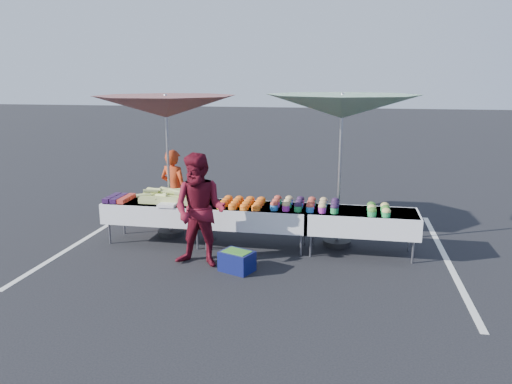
% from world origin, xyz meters
% --- Properties ---
extents(ground, '(80.00, 80.00, 0.00)m').
position_xyz_m(ground, '(0.00, 0.00, 0.00)').
color(ground, black).
extents(stripe_left, '(0.10, 5.00, 0.00)m').
position_xyz_m(stripe_left, '(-3.20, 0.00, 0.00)').
color(stripe_left, silver).
rests_on(stripe_left, ground).
extents(stripe_right, '(0.10, 5.00, 0.00)m').
position_xyz_m(stripe_right, '(3.20, 0.00, 0.00)').
color(stripe_right, silver).
rests_on(stripe_right, ground).
extents(table_left, '(1.86, 0.81, 0.75)m').
position_xyz_m(table_left, '(-1.80, 0.00, 0.58)').
color(table_left, white).
rests_on(table_left, ground).
extents(table_center, '(1.86, 0.81, 0.75)m').
position_xyz_m(table_center, '(0.00, 0.00, 0.58)').
color(table_center, white).
rests_on(table_center, ground).
extents(table_right, '(1.86, 0.81, 0.75)m').
position_xyz_m(table_right, '(1.80, 0.00, 0.58)').
color(table_right, white).
rests_on(table_right, ground).
extents(berry_punnets, '(0.40, 0.54, 0.08)m').
position_xyz_m(berry_punnets, '(-2.51, -0.06, 0.79)').
color(berry_punnets, black).
rests_on(berry_punnets, table_left).
extents(corn_pile, '(1.16, 0.57, 0.26)m').
position_xyz_m(corn_pile, '(-1.55, 0.04, 0.84)').
color(corn_pile, '#C0D76E').
rests_on(corn_pile, table_left).
extents(plastic_bags, '(0.30, 0.25, 0.05)m').
position_xyz_m(plastic_bags, '(-1.50, -0.30, 0.78)').
color(plastic_bags, white).
rests_on(plastic_bags, table_left).
extents(carrot_bowls, '(0.75, 0.69, 0.11)m').
position_xyz_m(carrot_bowls, '(-0.25, -0.01, 0.80)').
color(carrot_bowls, orange).
rests_on(carrot_bowls, table_center).
extents(potato_cups, '(1.14, 0.58, 0.16)m').
position_xyz_m(potato_cups, '(0.85, 0.00, 0.83)').
color(potato_cups, '#2977C3').
rests_on(potato_cups, table_right).
extents(bean_baskets, '(0.36, 0.50, 0.15)m').
position_xyz_m(bean_baskets, '(2.06, -0.10, 0.82)').
color(bean_baskets, '#249147').
rests_on(bean_baskets, table_right).
extents(vendor, '(0.66, 0.53, 1.58)m').
position_xyz_m(vendor, '(-1.76, 0.74, 0.79)').
color(vendor, '#B03514').
rests_on(vendor, ground).
extents(customer, '(0.94, 0.77, 1.80)m').
position_xyz_m(customer, '(-0.70, -1.00, 0.90)').
color(customer, maroon).
rests_on(customer, ground).
extents(umbrella_left, '(3.33, 3.33, 2.64)m').
position_xyz_m(umbrella_left, '(-1.73, 0.40, 2.39)').
color(umbrella_left, black).
rests_on(umbrella_left, ground).
extents(umbrella_right, '(2.63, 2.63, 2.68)m').
position_xyz_m(umbrella_right, '(1.40, 0.40, 2.43)').
color(umbrella_right, black).
rests_on(umbrella_right, ground).
extents(storage_bin, '(0.59, 0.52, 0.32)m').
position_xyz_m(storage_bin, '(-0.09, -1.13, 0.17)').
color(storage_bin, '#0E1347').
rests_on(storage_bin, ground).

